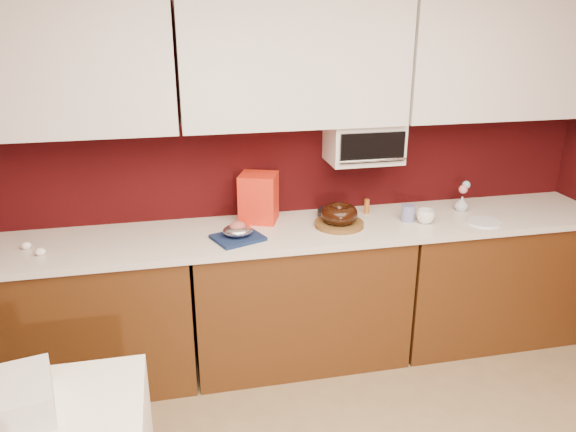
# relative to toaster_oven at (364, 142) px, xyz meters

# --- Properties ---
(wall_back) EXTENTS (4.00, 0.02, 2.50)m
(wall_back) POSITION_rel_toaster_oven_xyz_m (-0.45, 0.15, -0.12)
(wall_back) COLOR #330608
(wall_back) RESTS_ON floor
(base_cabinet_left) EXTENTS (1.31, 0.58, 0.86)m
(base_cabinet_left) POSITION_rel_toaster_oven_xyz_m (-1.78, -0.17, -0.95)
(base_cabinet_left) COLOR #4F2B0F
(base_cabinet_left) RESTS_ON floor
(base_cabinet_center) EXTENTS (1.31, 0.58, 0.86)m
(base_cabinet_center) POSITION_rel_toaster_oven_xyz_m (-0.45, -0.17, -0.95)
(base_cabinet_center) COLOR #4F2B0F
(base_cabinet_center) RESTS_ON floor
(base_cabinet_right) EXTENTS (1.31, 0.58, 0.86)m
(base_cabinet_right) POSITION_rel_toaster_oven_xyz_m (0.88, -0.17, -0.95)
(base_cabinet_right) COLOR #4F2B0F
(base_cabinet_right) RESTS_ON floor
(countertop) EXTENTS (4.00, 0.62, 0.04)m
(countertop) POSITION_rel_toaster_oven_xyz_m (-0.45, -0.17, -0.49)
(countertop) COLOR silver
(countertop) RESTS_ON base_cabinet_center
(upper_cabinet_left) EXTENTS (1.31, 0.33, 0.70)m
(upper_cabinet_left) POSITION_rel_toaster_oven_xyz_m (-1.78, -0.02, 0.48)
(upper_cabinet_left) COLOR white
(upper_cabinet_left) RESTS_ON wall_back
(upper_cabinet_center) EXTENTS (1.31, 0.33, 0.70)m
(upper_cabinet_center) POSITION_rel_toaster_oven_xyz_m (-0.45, -0.02, 0.48)
(upper_cabinet_center) COLOR white
(upper_cabinet_center) RESTS_ON wall_back
(upper_cabinet_right) EXTENTS (1.31, 0.33, 0.70)m
(upper_cabinet_right) POSITION_rel_toaster_oven_xyz_m (0.88, -0.02, 0.48)
(upper_cabinet_right) COLOR white
(upper_cabinet_right) RESTS_ON wall_back
(toaster_oven) EXTENTS (0.45, 0.30, 0.25)m
(toaster_oven) POSITION_rel_toaster_oven_xyz_m (0.00, 0.00, 0.00)
(toaster_oven) COLOR white
(toaster_oven) RESTS_ON upper_cabinet_center
(toaster_oven_door) EXTENTS (0.40, 0.02, 0.18)m
(toaster_oven_door) POSITION_rel_toaster_oven_xyz_m (0.00, -0.16, 0.00)
(toaster_oven_door) COLOR black
(toaster_oven_door) RESTS_ON toaster_oven
(toaster_oven_handle) EXTENTS (0.42, 0.02, 0.02)m
(toaster_oven_handle) POSITION_rel_toaster_oven_xyz_m (0.00, -0.18, -0.07)
(toaster_oven_handle) COLOR silver
(toaster_oven_handle) RESTS_ON toaster_oven
(cake_base) EXTENTS (0.37, 0.37, 0.03)m
(cake_base) POSITION_rel_toaster_oven_xyz_m (-0.20, -0.19, -0.46)
(cake_base) COLOR brown
(cake_base) RESTS_ON countertop
(bundt_cake) EXTENTS (0.29, 0.29, 0.09)m
(bundt_cake) POSITION_rel_toaster_oven_xyz_m (-0.20, -0.19, -0.40)
(bundt_cake) COLOR black
(bundt_cake) RESTS_ON cake_base
(navy_towel) EXTENTS (0.33, 0.30, 0.02)m
(navy_towel) POSITION_rel_toaster_oven_xyz_m (-0.83, -0.27, -0.46)
(navy_towel) COLOR #13224A
(navy_towel) RESTS_ON countertop
(foil_ham_nest) EXTENTS (0.20, 0.17, 0.06)m
(foil_ham_nest) POSITION_rel_toaster_oven_xyz_m (-0.83, -0.27, -0.42)
(foil_ham_nest) COLOR silver
(foil_ham_nest) RESTS_ON navy_towel
(roasted_ham) EXTENTS (0.11, 0.10, 0.06)m
(roasted_ham) POSITION_rel_toaster_oven_xyz_m (-0.83, -0.27, -0.40)
(roasted_ham) COLOR #B55B52
(roasted_ham) RESTS_ON foil_ham_nest
(pandoro_box) EXTENTS (0.28, 0.27, 0.30)m
(pandoro_box) POSITION_rel_toaster_oven_xyz_m (-0.66, 0.02, -0.32)
(pandoro_box) COLOR red
(pandoro_box) RESTS_ON countertop
(dark_pan) EXTENTS (0.24, 0.24, 0.04)m
(dark_pan) POSITION_rel_toaster_oven_xyz_m (-0.18, -0.01, -0.46)
(dark_pan) COLOR black
(dark_pan) RESTS_ON countertop
(coffee_mug) EXTENTS (0.12, 0.12, 0.10)m
(coffee_mug) POSITION_rel_toaster_oven_xyz_m (0.34, -0.25, -0.42)
(coffee_mug) COLOR white
(coffee_mug) RESTS_ON countertop
(blue_jar) EXTENTS (0.09, 0.09, 0.10)m
(blue_jar) POSITION_rel_toaster_oven_xyz_m (0.25, -0.19, -0.42)
(blue_jar) COLOR navy
(blue_jar) RESTS_ON countertop
(flower_vase) EXTENTS (0.09, 0.09, 0.11)m
(flower_vase) POSITION_rel_toaster_oven_xyz_m (0.67, -0.09, -0.42)
(flower_vase) COLOR silver
(flower_vase) RESTS_ON countertop
(flower_pink) EXTENTS (0.06, 0.06, 0.06)m
(flower_pink) POSITION_rel_toaster_oven_xyz_m (0.67, -0.09, -0.33)
(flower_pink) COLOR #DC7F84
(flower_pink) RESTS_ON flower_vase
(flower_blue) EXTENTS (0.05, 0.05, 0.05)m
(flower_blue) POSITION_rel_toaster_oven_xyz_m (0.70, -0.07, -0.30)
(flower_blue) COLOR #85B5D6
(flower_blue) RESTS_ON flower_vase
(china_plate) EXTENTS (0.26, 0.26, 0.01)m
(china_plate) POSITION_rel_toaster_oven_xyz_m (0.70, -0.32, -0.47)
(china_plate) COLOR white
(china_plate) RESTS_ON countertop
(amber_bottle) EXTENTS (0.04, 0.04, 0.10)m
(amber_bottle) POSITION_rel_toaster_oven_xyz_m (0.04, -0.01, -0.43)
(amber_bottle) COLOR #97531B
(amber_bottle) RESTS_ON countertop
(egg_left) EXTENTS (0.06, 0.05, 0.04)m
(egg_left) POSITION_rel_toaster_oven_xyz_m (-1.90, -0.27, -0.45)
(egg_left) COLOR white
(egg_left) RESTS_ON countertop
(egg_right) EXTENTS (0.06, 0.05, 0.04)m
(egg_right) POSITION_rel_toaster_oven_xyz_m (-2.00, -0.16, -0.45)
(egg_right) COLOR white
(egg_right) RESTS_ON countertop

